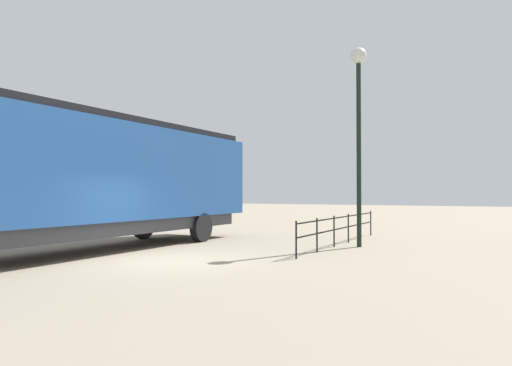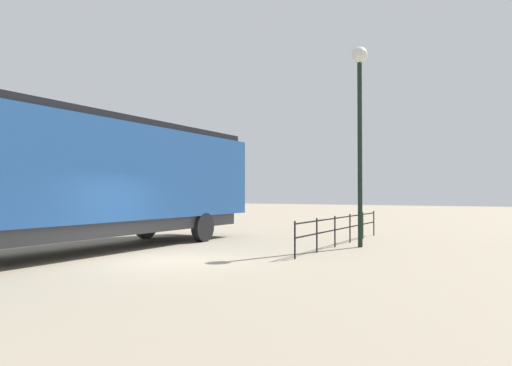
{
  "view_description": "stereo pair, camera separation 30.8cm",
  "coord_description": "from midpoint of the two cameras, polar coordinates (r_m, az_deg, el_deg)",
  "views": [
    {
      "loc": [
        8.2,
        -10.54,
        1.88
      ],
      "look_at": [
        1.03,
        3.18,
        2.18
      ],
      "focal_mm": 33.74,
      "sensor_mm": 36.0,
      "label": 1
    },
    {
      "loc": [
        8.47,
        -10.39,
        1.88
      ],
      "look_at": [
        1.03,
        3.18,
        2.18
      ],
      "focal_mm": 33.74,
      "sensor_mm": 36.0,
      "label": 2
    }
  ],
  "objects": [
    {
      "name": "lamp_post",
      "position": [
        17.2,
        12.7,
        9.27
      ],
      "size": [
        0.56,
        0.56,
        6.9
      ],
      "color": "black",
      "rests_on": "ground_plane"
    },
    {
      "name": "locomotive",
      "position": [
        15.84,
        -19.77,
        0.82
      ],
      "size": [
        3.13,
        16.37,
        4.29
      ],
      "color": "navy",
      "rests_on": "ground_plane"
    },
    {
      "name": "platform_fence",
      "position": [
        17.55,
        10.74,
        -4.97
      ],
      "size": [
        0.05,
        8.42,
        1.07
      ],
      "color": "black",
      "rests_on": "ground_plane"
    },
    {
      "name": "ground_plane",
      "position": [
        13.51,
        -9.82,
        -9.09
      ],
      "size": [
        120.0,
        120.0,
        0.0
      ],
      "primitive_type": "plane",
      "color": "gray"
    }
  ]
}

